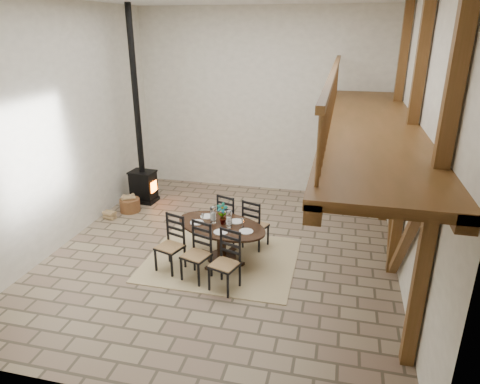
% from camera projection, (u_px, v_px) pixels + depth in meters
% --- Properties ---
extents(ground, '(8.00, 8.00, 0.00)m').
position_uv_depth(ground, '(224.00, 251.00, 9.10)').
color(ground, '#8A785C').
rests_on(ground, ground).
extents(room_shell, '(7.02, 8.02, 5.01)m').
position_uv_depth(room_shell, '(285.00, 112.00, 7.76)').
color(room_shell, white).
rests_on(room_shell, ground).
extents(rug, '(3.00, 2.50, 0.02)m').
position_uv_depth(rug, '(222.00, 259.00, 8.77)').
color(rug, tan).
rests_on(rug, ground).
extents(dining_table, '(2.24, 2.46, 1.23)m').
position_uv_depth(dining_table, '(218.00, 243.00, 8.52)').
color(dining_table, black).
rests_on(dining_table, ground).
extents(wood_stove, '(0.71, 0.57, 5.00)m').
position_uv_depth(wood_stove, '(141.00, 162.00, 11.30)').
color(wood_stove, black).
rests_on(wood_stove, ground).
extents(log_basket, '(0.51, 0.51, 0.43)m').
position_uv_depth(log_basket, '(130.00, 205.00, 11.01)').
color(log_basket, brown).
rests_on(log_basket, ground).
extents(log_stack, '(0.34, 0.27, 0.20)m').
position_uv_depth(log_stack, '(110.00, 215.00, 10.60)').
color(log_stack, tan).
rests_on(log_stack, ground).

